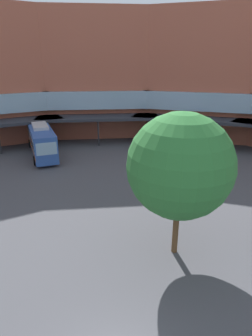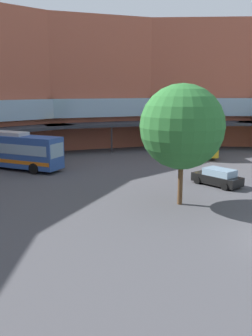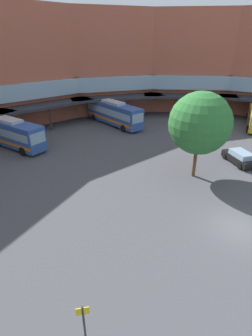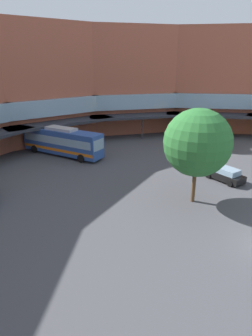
# 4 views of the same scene
# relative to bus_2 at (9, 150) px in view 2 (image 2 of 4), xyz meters

# --- Properties ---
(bus_2) EXTENTS (3.00, 12.55, 3.95)m
(bus_2) POSITION_rel_bus_2_xyz_m (0.00, 0.00, 0.00)
(bus_2) COLOR #2D519E
(bus_2) RESTS_ON ground
(bus_4) EXTENTS (11.28, 7.42, 3.71)m
(bus_4) POSITION_rel_bus_2_xyz_m (17.44, -16.25, -0.12)
(bus_4) COLOR gold
(bus_4) RESTS_ON ground
(parked_car) EXTENTS (3.53, 4.75, 1.53)m
(parked_car) POSITION_rel_bus_2_xyz_m (1.53, -21.87, -1.26)
(parked_car) COLOR black
(parked_car) RESTS_ON ground
(plaza_tree) EXTENTS (6.10, 6.10, 8.80)m
(plaza_tree) POSITION_rel_bus_2_xyz_m (-5.12, -20.30, 3.75)
(plaza_tree) COLOR brown
(plaza_tree) RESTS_ON ground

